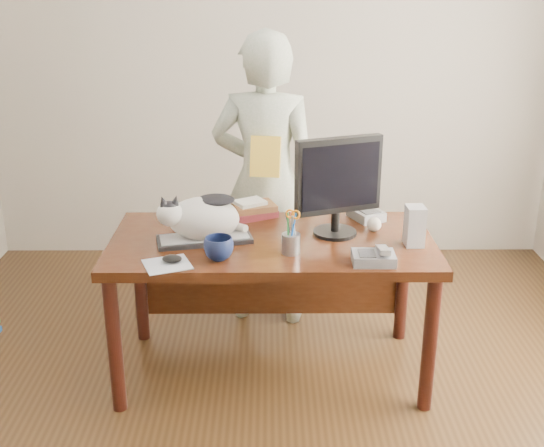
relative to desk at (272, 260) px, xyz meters
The scene contains 16 objects.
room 1.01m from the desk, 90.00° to the right, with size 4.50×4.50×4.50m.
desk is the anchor object (origin of this frame).
keyboard 0.38m from the desk, 161.58° to the right, with size 0.49×0.27×0.03m.
cat 0.46m from the desk, 161.48° to the right, with size 0.45×0.29×0.26m.
monitor 0.54m from the desk, ahead, with size 0.43×0.28×0.50m.
pen_cup 0.34m from the desk, 71.14° to the right, with size 0.11×0.11×0.22m.
mousepad 0.63m from the desk, 140.42° to the right, with size 0.25×0.24×0.00m.
mouse 0.61m from the desk, 140.68° to the right, with size 0.11×0.09×0.04m.
coffee_mug 0.46m from the desk, 126.76° to the right, with size 0.14×0.14×0.11m, color #0D1534.
phone 0.62m from the desk, 39.01° to the right, with size 0.19×0.16×0.09m.
speaker 0.75m from the desk, 13.12° to the right, with size 0.09×0.10×0.20m.
baseball 0.55m from the desk, ahead, with size 0.07×0.07×0.07m.
book_stack 0.33m from the desk, 112.06° to the left, with size 0.29×0.26×0.09m.
calculator 0.57m from the desk, 22.39° to the left, with size 0.20×0.22×0.06m.
person 0.60m from the desk, 93.47° to the left, with size 0.63×0.41×1.71m, color silver.
held_book 0.58m from the desk, 95.04° to the left, with size 0.17×0.12×0.23m.
Camera 1 is at (-0.02, -2.53, 2.00)m, focal length 45.00 mm.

